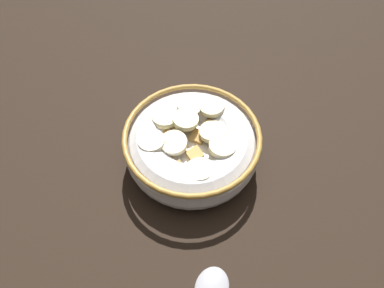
% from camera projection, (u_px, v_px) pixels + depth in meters
% --- Properties ---
extents(ground_plane, '(1.20, 1.20, 0.02)m').
position_uv_depth(ground_plane, '(192.00, 163.00, 0.45)').
color(ground_plane, black).
extents(cereal_bowl, '(0.15, 0.15, 0.05)m').
position_uv_depth(cereal_bowl, '(192.00, 145.00, 0.42)').
color(cereal_bowl, silver).
rests_on(cereal_bowl, ground_plane).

